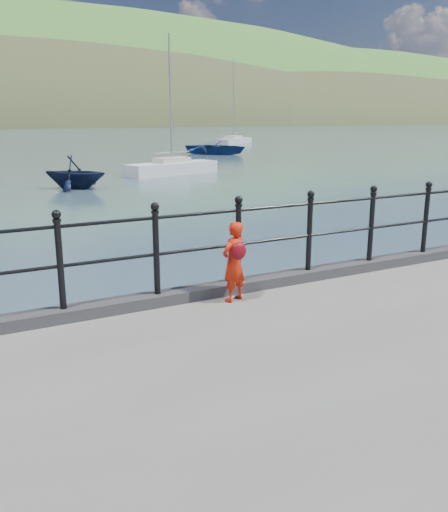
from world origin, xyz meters
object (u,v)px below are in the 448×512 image
sailboat_far (233,141)px  launch_navy (75,172)px  sailboat_near (172,169)px  child (234,261)px  railing (199,238)px  launch_blue (217,148)px

sailboat_far → launch_navy: bearing=-166.1°
sailboat_near → sailboat_far: bearing=40.5°
child → sailboat_far: 61.95m
railing → launch_navy: bearing=81.8°
child → sailboat_far: size_ratio=0.10×
sailboat_far → sailboat_near: (-20.71, -30.06, -0.00)m
sailboat_far → child: bearing=-156.1°
sailboat_far → sailboat_near: size_ratio=1.28×
railing → child: 0.56m
launch_blue → sailboat_far: (10.39, 15.72, -0.26)m
child → launch_blue: 43.20m
railing → child: bearing=-43.2°
sailboat_far → sailboat_near: bearing=-161.9°
sailboat_far → railing: bearing=-156.6°
launch_blue → sailboat_far: bearing=23.7°
child → launch_navy: child is taller
railing → sailboat_near: sailboat_near is taller
launch_blue → launch_navy: bearing=-165.6°
railing → launch_navy: size_ratio=6.00×
launch_navy → sailboat_near: (6.63, 4.00, -0.45)m
railing → launch_blue: bearing=62.6°
railing → launch_navy: railing is taller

